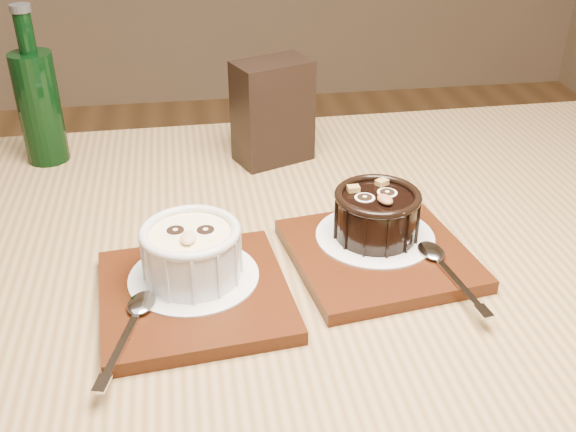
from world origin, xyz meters
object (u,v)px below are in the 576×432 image
table (296,328)px  green_bottle (39,103)px  tray_right (379,255)px  tray_left (195,295)px  ramekin_dark (377,212)px  ramekin_white (192,250)px  condiment_stand (273,112)px

table → green_bottle: green_bottle is taller
green_bottle → tray_right: bearing=-39.1°
tray_left → ramekin_dark: bearing=18.7°
ramekin_white → condiment_stand: bearing=75.1°
ramekin_dark → green_bottle: size_ratio=0.44×
tray_right → ramekin_dark: size_ratio=1.93×
tray_left → ramekin_white: (0.00, 0.02, 0.04)m
green_bottle → ramekin_dark: bearing=-36.6°
ramekin_white → tray_right: ramekin_white is taller
ramekin_white → tray_left: bearing=-83.2°
ramekin_white → tray_right: 0.20m
condiment_stand → table: bearing=-91.9°
table → tray_right: 0.13m
tray_left → ramekin_white: size_ratio=1.83×
ramekin_dark → green_bottle: green_bottle is taller
ramekin_dark → condiment_stand: bearing=92.5°
tray_left → tray_right: same height
table → ramekin_white: bearing=-163.1°
ramekin_white → tray_right: (0.20, 0.02, -0.04)m
ramekin_white → green_bottle: (-0.19, 0.34, 0.04)m
ramekin_dark → green_bottle: (-0.39, 0.29, 0.04)m
table → ramekin_white: size_ratio=12.33×
table → ramekin_white: (-0.11, -0.03, 0.14)m
table → green_bottle: 0.46m
green_bottle → condiment_stand: bearing=-8.4°
ramekin_white → ramekin_dark: bearing=20.5°
tray_left → condiment_stand: size_ratio=1.29×
tray_right → condiment_stand: bearing=106.2°
ramekin_dark → condiment_stand: size_ratio=0.67×
ramekin_white → condiment_stand: size_ratio=0.70×
ramekin_dark → condiment_stand: (-0.08, 0.24, 0.02)m
tray_left → tray_right: 0.20m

